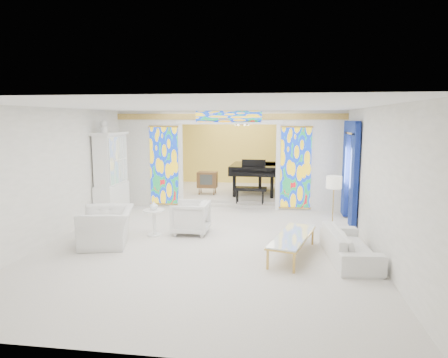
# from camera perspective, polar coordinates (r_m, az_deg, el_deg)

# --- Properties ---
(floor) EXTENTS (12.00, 12.00, 0.00)m
(floor) POSITION_cam_1_polar(r_m,az_deg,el_deg) (10.61, -0.70, -6.43)
(floor) COLOR silver
(floor) RESTS_ON ground
(ceiling) EXTENTS (7.00, 12.00, 0.02)m
(ceiling) POSITION_cam_1_polar(r_m,az_deg,el_deg) (10.26, -0.73, 9.99)
(ceiling) COLOR white
(ceiling) RESTS_ON wall_back
(wall_back) EXTENTS (7.00, 0.02, 3.00)m
(wall_back) POSITION_cam_1_polar(r_m,az_deg,el_deg) (16.26, 2.52, 4.15)
(wall_back) COLOR white
(wall_back) RESTS_ON floor
(wall_front) EXTENTS (7.00, 0.02, 3.00)m
(wall_front) POSITION_cam_1_polar(r_m,az_deg,el_deg) (4.59, -12.30, -7.32)
(wall_front) COLOR white
(wall_front) RESTS_ON floor
(wall_left) EXTENTS (0.02, 12.00, 3.00)m
(wall_left) POSITION_cam_1_polar(r_m,az_deg,el_deg) (11.40, -18.39, 1.85)
(wall_left) COLOR white
(wall_left) RESTS_ON floor
(wall_right) EXTENTS (0.02, 12.00, 3.00)m
(wall_right) POSITION_cam_1_polar(r_m,az_deg,el_deg) (10.39, 18.73, 1.23)
(wall_right) COLOR white
(wall_right) RESTS_ON floor
(partition_wall) EXTENTS (7.00, 0.22, 3.00)m
(partition_wall) POSITION_cam_1_polar(r_m,az_deg,el_deg) (12.28, 0.71, 3.45)
(partition_wall) COLOR white
(partition_wall) RESTS_ON floor
(stained_glass_left) EXTENTS (0.90, 0.04, 2.40)m
(stained_glass_left) POSITION_cam_1_polar(r_m,az_deg,el_deg) (12.63, -8.53, 1.89)
(stained_glass_left) COLOR gold
(stained_glass_left) RESTS_ON partition_wall
(stained_glass_right) EXTENTS (0.90, 0.04, 2.40)m
(stained_glass_right) POSITION_cam_1_polar(r_m,az_deg,el_deg) (12.12, 10.20, 1.57)
(stained_glass_right) COLOR gold
(stained_glass_right) RESTS_ON partition_wall
(stained_glass_transom) EXTENTS (2.00, 0.04, 0.34)m
(stained_glass_transom) POSITION_cam_1_polar(r_m,az_deg,el_deg) (12.13, 0.65, 8.91)
(stained_glass_transom) COLOR gold
(stained_glass_transom) RESTS_ON partition_wall
(alcove_platform) EXTENTS (6.80, 3.80, 0.18)m
(alcove_platform) POSITION_cam_1_polar(r_m,az_deg,el_deg) (14.56, 1.76, -1.96)
(alcove_platform) COLOR silver
(alcove_platform) RESTS_ON floor
(gold_curtain_back) EXTENTS (6.70, 0.10, 2.90)m
(gold_curtain_back) POSITION_cam_1_polar(r_m,az_deg,el_deg) (16.14, 2.48, 4.11)
(gold_curtain_back) COLOR #EECC52
(gold_curtain_back) RESTS_ON wall_back
(chandelier) EXTENTS (0.48, 0.48, 0.30)m
(chandelier) POSITION_cam_1_polar(r_m,az_deg,el_deg) (14.20, 2.57, 7.75)
(chandelier) COLOR gold
(chandelier) RESTS_ON ceiling
(blue_drapes) EXTENTS (0.14, 1.85, 2.65)m
(blue_drapes) POSITION_cam_1_polar(r_m,az_deg,el_deg) (11.05, 17.58, 2.10)
(blue_drapes) COLOR navy
(blue_drapes) RESTS_ON wall_right
(china_cabinet) EXTENTS (0.56, 1.46, 2.72)m
(china_cabinet) POSITION_cam_1_polar(r_m,az_deg,el_deg) (11.85, -15.81, 0.59)
(china_cabinet) COLOR white
(china_cabinet) RESTS_ON floor
(armchair_left) EXTENTS (1.37, 1.48, 0.80)m
(armchair_left) POSITION_cam_1_polar(r_m,az_deg,el_deg) (9.18, -16.39, -6.58)
(armchair_left) COLOR silver
(armchair_left) RESTS_ON floor
(armchair_right) EXTENTS (0.86, 0.84, 0.78)m
(armchair_right) POSITION_cam_1_polar(r_m,az_deg,el_deg) (9.70, -4.79, -5.50)
(armchair_right) COLOR white
(armchair_right) RESTS_ON floor
(sofa) EXTENTS (0.97, 2.08, 0.59)m
(sofa) POSITION_cam_1_polar(r_m,az_deg,el_deg) (8.32, 17.49, -8.97)
(sofa) COLOR white
(sofa) RESTS_ON floor
(side_table) EXTENTS (0.53, 0.53, 0.63)m
(side_table) POSITION_cam_1_polar(r_m,az_deg,el_deg) (9.63, -9.96, -5.60)
(side_table) COLOR white
(side_table) RESTS_ON floor
(vase) EXTENTS (0.23, 0.23, 0.21)m
(vase) POSITION_cam_1_polar(r_m,az_deg,el_deg) (9.56, -10.01, -3.73)
(vase) COLOR white
(vase) RESTS_ON side_table
(coffee_table) EXTENTS (1.06, 2.01, 0.43)m
(coffee_table) POSITION_cam_1_polar(r_m,az_deg,el_deg) (8.22, 9.75, -8.17)
(coffee_table) COLOR white
(coffee_table) RESTS_ON floor
(floor_lamp) EXTENTS (0.38, 0.38, 1.45)m
(floor_lamp) POSITION_cam_1_polar(r_m,az_deg,el_deg) (9.50, 15.42, -0.87)
(floor_lamp) COLOR gold
(floor_lamp) RESTS_ON floor
(grand_piano) EXTENTS (2.03, 3.12, 1.25)m
(grand_piano) POSITION_cam_1_polar(r_m,az_deg,el_deg) (13.95, 5.16, 1.42)
(grand_piano) COLOR black
(grand_piano) RESTS_ON alcove_platform
(tv_console) EXTENTS (0.66, 0.46, 0.77)m
(tv_console) POSITION_cam_1_polar(r_m,az_deg,el_deg) (13.73, -2.40, -0.11)
(tv_console) COLOR brown
(tv_console) RESTS_ON alcove_platform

